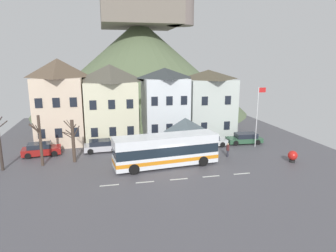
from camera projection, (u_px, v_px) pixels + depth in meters
The scene contains 19 objects.
ground_plane at pixel (172, 169), 28.85m from camera, with size 40.00×60.00×0.07m.
townhouse_00 at pixel (60, 101), 37.10m from camera, with size 5.59×6.81×10.39m.
townhouse_01 at pixel (111, 103), 38.12m from camera, with size 6.41×6.07×9.68m.
townhouse_02 at pixel (165, 103), 39.43m from camera, with size 5.55×5.63×9.21m.
townhouse_03 at pixel (208, 103), 41.18m from camera, with size 6.24×6.51×8.90m.
hilltop_castle at pixel (140, 63), 58.71m from camera, with size 41.75×41.75×26.10m.
transit_bus at pixel (166, 151), 29.23m from camera, with size 10.44×3.60×3.11m.
bus_shelter at pixel (185, 124), 33.72m from camera, with size 3.60×3.60×3.87m.
parked_car_00 at pixel (101, 146), 34.12m from camera, with size 4.01×2.13×1.31m.
parked_car_01 at pixel (245, 138), 37.33m from camera, with size 4.40×2.16×1.29m.
parked_car_02 at pixel (41, 149), 32.67m from camera, with size 4.15×2.30×1.36m.
parked_car_03 at pixel (208, 141), 35.99m from camera, with size 4.52×2.13×1.32m.
pedestrian_00 at pixel (211, 148), 32.73m from camera, with size 0.29×0.35×1.59m.
pedestrian_01 at pixel (228, 149), 32.17m from camera, with size 0.33×0.33×1.52m.
public_bench at pixel (166, 142), 36.33m from camera, with size 1.70×0.48×0.87m.
flagpole at pixel (258, 113), 35.12m from camera, with size 0.95×0.10×7.16m.
harbour_buoy at pixel (293, 156), 30.47m from camera, with size 0.97×0.97×1.22m.
bare_tree_00 at pixel (73, 140), 30.17m from camera, with size 1.76×1.54×4.39m.
bare_tree_01 at pixel (40, 140), 29.06m from camera, with size 1.03×1.65×5.07m.
Camera 1 is at (-6.24, -26.51, 10.36)m, focal length 32.01 mm.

